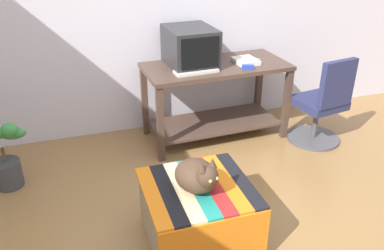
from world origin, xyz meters
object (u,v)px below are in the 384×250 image
at_px(potted_plant, 4,154).
at_px(ottoman_with_blanket, 198,213).
at_px(keyboard, 196,71).
at_px(book, 245,61).
at_px(tv_monitor, 190,47).
at_px(desk, 215,88).
at_px(office_chair, 322,107).
at_px(cat, 198,175).
at_px(stapler, 248,67).

bearing_deg(potted_plant, ottoman_with_blanket, -39.93).
height_order(keyboard, book, book).
height_order(tv_monitor, ottoman_with_blanket, tv_monitor).
bearing_deg(desk, office_chair, -28.52).
height_order(tv_monitor, potted_plant, tv_monitor).
distance_m(book, office_chair, 0.87).
bearing_deg(cat, desk, 46.90).
xyz_separation_m(tv_monitor, cat, (-0.42, -1.50, -0.39)).
height_order(book, cat, book).
relative_size(tv_monitor, book, 2.19).
xyz_separation_m(desk, tv_monitor, (-0.24, 0.07, 0.42)).
bearing_deg(desk, stapler, -45.28).
distance_m(cat, potted_plant, 1.72).
height_order(tv_monitor, stapler, tv_monitor).
height_order(desk, cat, desk).
relative_size(keyboard, ottoman_with_blanket, 0.57).
bearing_deg(potted_plant, office_chair, -2.89).
bearing_deg(book, stapler, -111.33).
xyz_separation_m(tv_monitor, office_chair, (1.18, -0.53, -0.55)).
xyz_separation_m(potted_plant, stapler, (2.18, 0.10, 0.48)).
bearing_deg(keyboard, office_chair, -18.37).
height_order(potted_plant, office_chair, office_chair).
bearing_deg(office_chair, stapler, -28.65).
bearing_deg(desk, ottoman_with_blanket, -117.37).
distance_m(tv_monitor, book, 0.56).
bearing_deg(desk, tv_monitor, 161.42).
xyz_separation_m(tv_monitor, ottoman_with_blanket, (-0.41, -1.47, -0.72)).
height_order(desk, stapler, stapler).
distance_m(tv_monitor, ottoman_with_blanket, 1.69).
distance_m(keyboard, ottoman_with_blanket, 1.42).
bearing_deg(office_chair, ottoman_with_blanket, 20.98).
bearing_deg(potted_plant, tv_monitor, 12.63).
bearing_deg(tv_monitor, ottoman_with_blanket, -108.11).
bearing_deg(tv_monitor, cat, -108.18).
height_order(tv_monitor, book, tv_monitor).
xyz_separation_m(cat, stapler, (0.89, 1.21, 0.24)).
height_order(desk, book, book).
bearing_deg(office_chair, potted_plant, -12.51).
bearing_deg(potted_plant, book, 7.07).
xyz_separation_m(book, potted_plant, (-2.24, -0.28, -0.48)).
bearing_deg(tv_monitor, stapler, -33.60).
bearing_deg(ottoman_with_blanket, desk, 65.05).
distance_m(keyboard, cat, 1.35).
relative_size(desk, tv_monitor, 2.59).
relative_size(book, stapler, 2.26).
xyz_separation_m(office_chair, stapler, (-0.70, 0.24, 0.40)).
height_order(ottoman_with_blanket, office_chair, office_chair).
height_order(book, office_chair, office_chair).
relative_size(desk, office_chair, 1.59).
height_order(tv_monitor, keyboard, tv_monitor).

